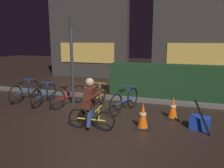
# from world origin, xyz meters

# --- Properties ---
(ground_plane) EXTENTS (40.00, 40.00, 0.00)m
(ground_plane) POSITION_xyz_m (0.00, 0.00, 0.00)
(ground_plane) COLOR black
(sidewalk_curb) EXTENTS (12.00, 0.24, 0.12)m
(sidewalk_curb) POSITION_xyz_m (0.00, 2.20, 0.06)
(sidewalk_curb) COLOR #56544F
(sidewalk_curb) RESTS_ON ground
(hedge_row) EXTENTS (4.80, 0.70, 1.23)m
(hedge_row) POSITION_xyz_m (1.80, 3.10, 0.61)
(hedge_row) COLOR #19381C
(hedge_row) RESTS_ON ground
(storefront_left) EXTENTS (4.63, 0.54, 4.76)m
(storefront_left) POSITION_xyz_m (-3.13, 6.50, 2.37)
(storefront_left) COLOR #383330
(storefront_left) RESTS_ON ground
(storefront_right) EXTENTS (5.32, 0.54, 4.15)m
(storefront_right) POSITION_xyz_m (3.07, 7.20, 2.07)
(storefront_right) COLOR #383330
(storefront_right) RESTS_ON ground
(street_post) EXTENTS (0.10, 0.10, 2.79)m
(street_post) POSITION_xyz_m (-1.35, 1.20, 1.39)
(street_post) COLOR #2D2D33
(street_post) RESTS_ON ground
(parked_bike_leftmost) EXTENTS (0.46, 1.56, 0.72)m
(parked_bike_leftmost) POSITION_xyz_m (-3.21, 1.12, 0.33)
(parked_bike_leftmost) COLOR black
(parked_bike_leftmost) RESTS_ON ground
(parked_bike_left_mid) EXTENTS (0.46, 1.51, 0.70)m
(parked_bike_left_mid) POSITION_xyz_m (-2.30, 0.95, 0.32)
(parked_bike_left_mid) COLOR black
(parked_bike_left_mid) RESTS_ON ground
(parked_bike_center_left) EXTENTS (0.55, 1.47, 0.70)m
(parked_bike_center_left) POSITION_xyz_m (-1.42, 1.00, 0.32)
(parked_bike_center_left) COLOR black
(parked_bike_center_left) RESTS_ON ground
(parked_bike_center_right) EXTENTS (0.46, 1.66, 0.76)m
(parked_bike_center_right) POSITION_xyz_m (-0.44, 1.04, 0.35)
(parked_bike_center_right) COLOR black
(parked_bike_center_right) RESTS_ON ground
(parked_bike_right_mid) EXTENTS (0.54, 1.57, 0.74)m
(parked_bike_right_mid) POSITION_xyz_m (0.47, 0.99, 0.34)
(parked_bike_right_mid) COLOR black
(parked_bike_right_mid) RESTS_ON ground
(traffic_cone_near) EXTENTS (0.36, 0.36, 0.63)m
(traffic_cone_near) POSITION_xyz_m (1.21, -0.10, 0.31)
(traffic_cone_near) COLOR black
(traffic_cone_near) RESTS_ON ground
(traffic_cone_far) EXTENTS (0.36, 0.36, 0.60)m
(traffic_cone_far) POSITION_xyz_m (1.87, 0.84, 0.29)
(traffic_cone_far) COLOR black
(traffic_cone_far) RESTS_ON ground
(blue_crate) EXTENTS (0.50, 0.40, 0.30)m
(blue_crate) POSITION_xyz_m (2.53, 0.30, 0.15)
(blue_crate) COLOR #193DB7
(blue_crate) RESTS_ON ground
(cyclist) EXTENTS (1.19, 0.50, 1.25)m
(cyclist) POSITION_xyz_m (0.02, -0.51, 0.63)
(cyclist) COLOR black
(cyclist) RESTS_ON ground
(closed_umbrella) EXTENTS (0.42, 0.29, 0.77)m
(closed_umbrella) POSITION_xyz_m (2.55, 0.05, 0.38)
(closed_umbrella) COLOR black
(closed_umbrella) RESTS_ON ground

